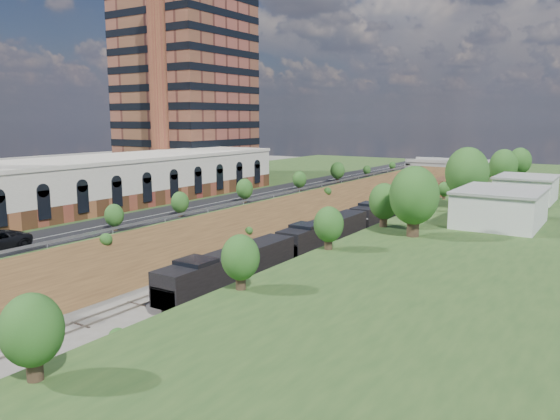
{
  "coord_description": "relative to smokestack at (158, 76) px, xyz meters",
  "views": [
    {
      "loc": [
        35.95,
        -16.06,
        17.59
      ],
      "look_at": [
        -1.04,
        41.67,
        6.0
      ],
      "focal_mm": 35.0,
      "sensor_mm": 36.0,
      "label": 1
    }
  ],
  "objects": [
    {
      "name": "platform_left",
      "position": [
        3.0,
        4.0,
        -22.5
      ],
      "size": [
        44.0,
        180.0,
        5.0
      ],
      "primitive_type": "cube",
      "color": "#2C4E20",
      "rests_on": "ground"
    },
    {
      "name": "highrise_tower",
      "position": [
        -8.0,
        16.0,
        7.88
      ],
      "size": [
        22.0,
        22.0,
        53.9
      ],
      "color": "brown",
      "rests_on": "platform_left"
    },
    {
      "name": "smokestack",
      "position": [
        0.0,
        0.0,
        0.0
      ],
      "size": [
        3.2,
        3.2,
        40.0
      ],
      "primitive_type": "cylinder",
      "color": "brown",
      "rests_on": "platform_left"
    },
    {
      "name": "guardrail",
      "position": [
        24.6,
        3.8,
        -19.45
      ],
      "size": [
        0.1,
        171.0,
        0.7
      ],
      "color": "#99999E",
      "rests_on": "platform_left"
    },
    {
      "name": "tree_right_large",
      "position": [
        53.0,
        -16.0,
        -15.62
      ],
      "size": [
        5.25,
        5.25,
        7.61
      ],
      "color": "#473323",
      "rests_on": "platform_right"
    },
    {
      "name": "rail_left_track",
      "position": [
        33.4,
        4.0,
        -24.91
      ],
      "size": [
        1.58,
        180.0,
        0.18
      ],
      "primitive_type": "cube",
      "color": "gray",
      "rests_on": "ground"
    },
    {
      "name": "white_building_far",
      "position": [
        59.0,
        18.0,
        -18.2
      ],
      "size": [
        8.0,
        10.0,
        3.6
      ],
      "primitive_type": "cube",
      "color": "silver",
      "rests_on": "platform_right"
    },
    {
      "name": "freight_train",
      "position": [
        38.6,
        46.11,
        -22.26
      ],
      "size": [
        3.25,
        165.09,
        4.8
      ],
      "color": "black",
      "rests_on": "ground"
    },
    {
      "name": "overpass",
      "position": [
        36.0,
        66.0,
        -20.08
      ],
      "size": [
        24.5,
        8.3,
        7.4
      ],
      "color": "gray",
      "rests_on": "ground"
    },
    {
      "name": "white_building_near",
      "position": [
        59.5,
        -4.0,
        -18.0
      ],
      "size": [
        9.0,
        12.0,
        4.0
      ],
      "primitive_type": "cube",
      "color": "silver",
      "rests_on": "platform_right"
    },
    {
      "name": "rail_right_track",
      "position": [
        38.6,
        4.0,
        -24.91
      ],
      "size": [
        1.58,
        180.0,
        0.18
      ],
      "primitive_type": "cube",
      "color": "gray",
      "rests_on": "ground"
    },
    {
      "name": "tree_left_crest",
      "position": [
        24.2,
        -36.0,
        -17.96
      ],
      "size": [
        2.45,
        2.45,
        3.55
      ],
      "color": "#473323",
      "rests_on": "platform_left"
    },
    {
      "name": "road",
      "position": [
        20.5,
        4.0,
        -19.95
      ],
      "size": [
        8.0,
        180.0,
        0.1
      ],
      "primitive_type": "cube",
      "color": "black",
      "rests_on": "platform_left"
    },
    {
      "name": "embankment_right",
      "position": [
        47.0,
        4.0,
        -25.0
      ],
      "size": [
        10.0,
        180.0,
        10.0
      ],
      "primitive_type": "cube",
      "rotation": [
        0.0,
        0.79,
        0.0
      ],
      "color": "brown",
      "rests_on": "ground"
    },
    {
      "name": "commercial_building",
      "position": [
        8.0,
        -18.0,
        -16.49
      ],
      "size": [
        14.3,
        62.3,
        7.0
      ],
      "color": "brown",
      "rests_on": "platform_left"
    },
    {
      "name": "embankment_left",
      "position": [
        25.0,
        4.0,
        -25.0
      ],
      "size": [
        10.0,
        180.0,
        10.0
      ],
      "primitive_type": "cube",
      "rotation": [
        0.0,
        0.79,
        0.0
      ],
      "color": "brown",
      "rests_on": "ground"
    }
  ]
}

